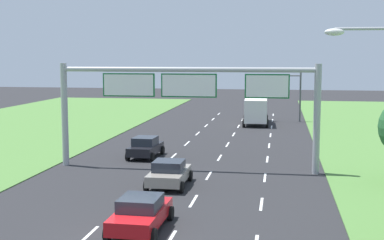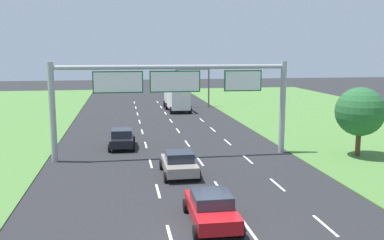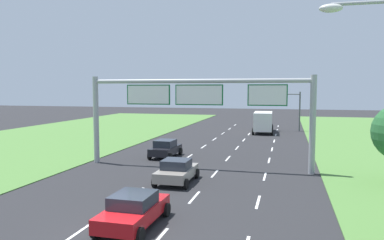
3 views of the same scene
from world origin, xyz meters
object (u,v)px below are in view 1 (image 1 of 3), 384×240
(car_lead_silver, at_px, (169,173))
(box_truck, at_px, (256,110))
(car_near_red, at_px, (145,147))
(sign_gantry, at_px, (187,95))
(traffic_light_mast, at_px, (283,88))
(car_mid_lane, at_px, (141,213))

(car_lead_silver, height_order, box_truck, box_truck)
(car_near_red, height_order, sign_gantry, sign_gantry)
(box_truck, xyz_separation_m, traffic_light_mast, (2.94, 2.79, 2.27))
(car_mid_lane, height_order, sign_gantry, sign_gantry)
(car_mid_lane, distance_m, traffic_light_mast, 40.64)
(car_mid_lane, xyz_separation_m, sign_gantry, (-0.19, 12.57, 4.22))
(car_lead_silver, distance_m, traffic_light_mast, 32.98)
(car_lead_silver, distance_m, sign_gantry, 6.32)
(car_near_red, relative_size, car_mid_lane, 0.92)
(box_truck, relative_size, sign_gantry, 0.44)
(traffic_light_mast, bearing_deg, sign_gantry, -102.98)
(car_near_red, relative_size, sign_gantry, 0.23)
(car_near_red, distance_m, car_mid_lane, 16.67)
(car_near_red, xyz_separation_m, sign_gantry, (3.75, -3.62, 4.19))
(car_mid_lane, bearing_deg, box_truck, 85.85)
(traffic_light_mast, bearing_deg, car_near_red, -112.92)
(box_truck, bearing_deg, car_mid_lane, -97.03)
(sign_gantry, distance_m, traffic_light_mast, 28.22)
(box_truck, height_order, traffic_light_mast, traffic_light_mast)
(box_truck, bearing_deg, car_near_red, -110.84)
(car_near_red, bearing_deg, traffic_light_mast, 69.24)
(car_mid_lane, xyz_separation_m, box_truck, (3.21, 37.26, 0.84))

